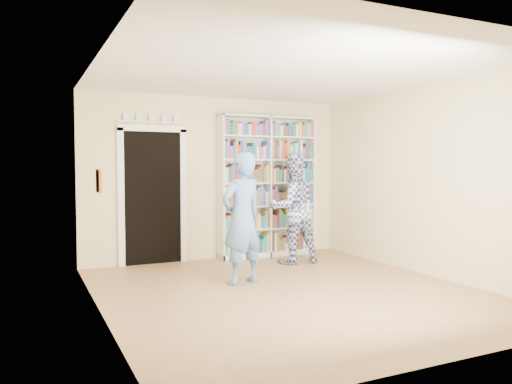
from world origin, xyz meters
TOP-DOWN VIEW (x-y plane):
  - floor at (0.00, 0.00)m, footprint 5.00×5.00m
  - ceiling at (0.00, 0.00)m, footprint 5.00×5.00m
  - wall_back at (0.00, 2.50)m, footprint 4.50×0.00m
  - wall_left at (-2.25, 0.00)m, footprint 0.00×5.00m
  - wall_right at (2.25, 0.00)m, footprint 0.00×5.00m
  - bookshelf at (0.86, 2.34)m, footprint 1.75×0.33m
  - doorway at (-1.10, 2.48)m, footprint 1.10×0.08m
  - wall_art at (-2.23, 0.20)m, footprint 0.03×0.25m
  - man_blue at (-0.36, 0.63)m, footprint 0.72×0.58m
  - man_plaid at (0.94, 1.59)m, footprint 0.89×0.71m
  - paper_sheet at (1.05, 1.37)m, footprint 0.18×0.08m

SIDE VIEW (x-z plane):
  - floor at x=0.00m, z-range 0.00..0.00m
  - man_blue at x=-0.36m, z-range 0.00..1.74m
  - man_plaid at x=0.94m, z-range 0.00..1.77m
  - paper_sheet at x=1.05m, z-range 0.76..1.02m
  - doorway at x=-1.10m, z-range -0.04..2.39m
  - bookshelf at x=0.86m, z-range 0.01..2.42m
  - wall_back at x=0.00m, z-range -0.90..3.60m
  - wall_left at x=-2.25m, z-range -1.15..3.85m
  - wall_right at x=2.25m, z-range -1.15..3.85m
  - wall_art at x=-2.23m, z-range 1.27..1.52m
  - ceiling at x=0.00m, z-range 2.70..2.70m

